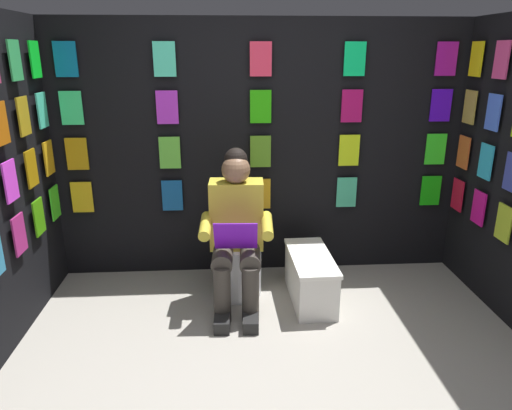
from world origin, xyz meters
The scene contains 5 objects.
ground_plane centered at (0.00, 0.00, 0.00)m, with size 30.00×30.00×0.00m, color #9E998E.
display_wall_back centered at (0.00, -1.77, 1.06)m, with size 3.48×0.14×2.12m.
toilet centered at (0.21, -1.34, 0.33)m, with size 0.41×0.56×0.77m.
person_reading centered at (0.22, -1.12, 0.60)m, with size 0.54×0.70×1.19m.
comic_longbox_near centered at (-0.35, -1.13, 0.19)m, with size 0.33×0.73×0.37m.
Camera 1 is at (0.29, 2.12, 1.85)m, focal length 32.99 mm.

